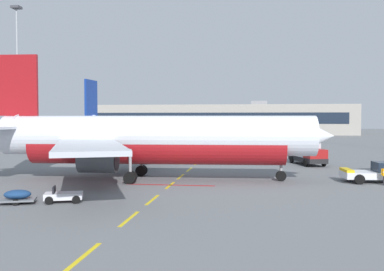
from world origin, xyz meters
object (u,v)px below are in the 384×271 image
Objects in this scene: airliner_far_center at (120,127)px; baggage_train at (18,196)px; airliner_foreground at (150,139)px; pushback_tug at (378,173)px; catering_truck at (307,152)px; apron_light_mast_near at (17,61)px.

airliner_far_center reaches higher than baggage_train.
pushback_tug is (21.39, 1.21, -3.05)m from airliner_foreground.
catering_truck reaches higher than pushback_tug.
pushback_tug is 0.72× the size of baggage_train.
airliner_far_center reaches higher than airliner_foreground.
airliner_far_center is (-38.45, 43.87, 3.16)m from pushback_tug.
catering_truck is (16.71, 16.37, -2.30)m from airliner_foreground.
airliner_far_center is 26.10m from apron_light_mast_near.
pushback_tug reaches higher than baggage_train.
catering_truck is 0.86× the size of baggage_train.
apron_light_mast_near reaches higher than catering_truck.
airliner_foreground is 5.62× the size of pushback_tug.
apron_light_mast_near is (-55.90, 28.56, 16.25)m from catering_truck.
catering_truck is at bearing -40.36° from airliner_far_center.
pushback_tug is at bearing -35.83° from apron_light_mast_near.
airliner_far_center is 4.84× the size of catering_truck.
airliner_foreground is at bearing -69.27° from airliner_far_center.
baggage_train is (10.65, -57.98, -3.54)m from airliner_far_center.
baggage_train is 68.72m from apron_light_mast_near.
pushback_tug is 15.89m from catering_truck.
airliner_foreground is 4.71× the size of catering_truck.
apron_light_mast_near is (-22.13, -0.13, 13.83)m from airliner_far_center.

